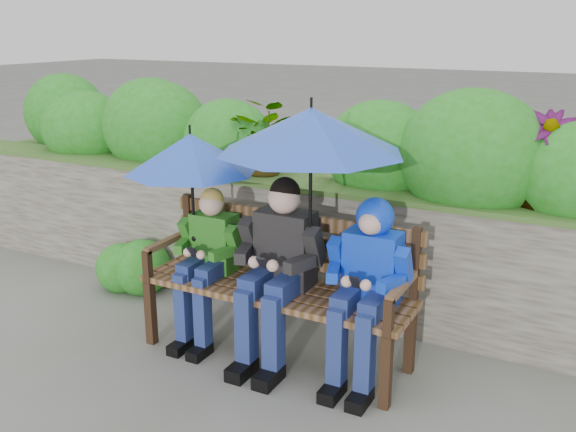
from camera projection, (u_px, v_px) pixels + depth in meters
The scene contains 8 objects.
ground at pixel (281, 347), 4.56m from camera, with size 60.00×60.00×0.00m, color #5B5D4F.
garden_backdrop at pixel (353, 203), 5.75m from camera, with size 8.00×2.87×1.83m.
park_bench at pixel (281, 276), 4.35m from camera, with size 1.88×0.55×0.99m.
boy_left at pixel (207, 257), 4.49m from camera, with size 0.46×0.53×1.12m.
boy_middle at pixel (278, 263), 4.21m from camera, with size 0.57×0.66×1.26m.
boy_right at pixel (367, 276), 3.95m from camera, with size 0.51×0.62×1.19m.
umbrella_left at pixel (191, 153), 4.35m from camera, with size 0.92×0.92×0.83m.
umbrella_right at pixel (311, 131), 3.89m from camera, with size 1.18×1.18×1.03m.
Camera 1 is at (1.95, -3.61, 2.20)m, focal length 40.00 mm.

